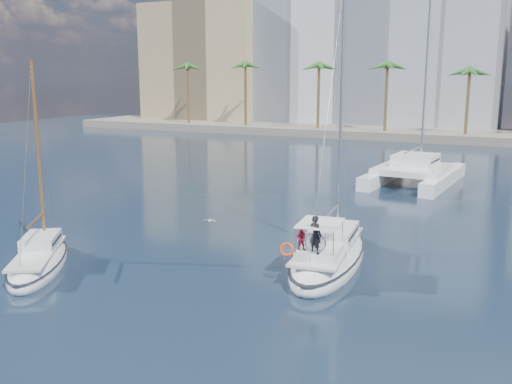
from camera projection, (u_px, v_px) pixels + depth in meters
The scene contains 10 objects.
ground at pixel (250, 250), 30.59m from camera, with size 160.00×160.00×0.00m, color black.
quay at pixel (429, 134), 84.49m from camera, with size 120.00×14.00×1.20m, color gray.
building_modern at pixel (373, 46), 97.43m from camera, with size 42.00×16.00×28.00m, color white.
building_tan_left at pixel (209, 65), 107.05m from camera, with size 22.00×14.00×22.00m, color tan.
palm_left at pixel (215, 68), 93.22m from camera, with size 3.60×3.60×12.30m.
palm_centre at pixel (429, 67), 78.99m from camera, with size 3.60×3.60×12.30m.
main_sloop at pixel (329, 256), 28.09m from camera, with size 4.17×10.13×14.64m.
small_sloop at pixel (39, 261), 27.49m from camera, with size 5.87×7.40×10.51m.
catamaran at pixel (414, 170), 49.36m from camera, with size 7.22×12.86×18.00m.
seagull at pixel (210, 221), 35.37m from camera, with size 0.94×0.40×0.17m.
Camera 1 is at (12.80, -26.39, 9.22)m, focal length 40.00 mm.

